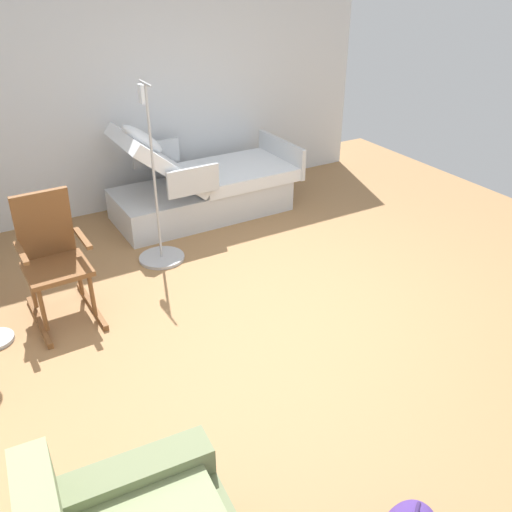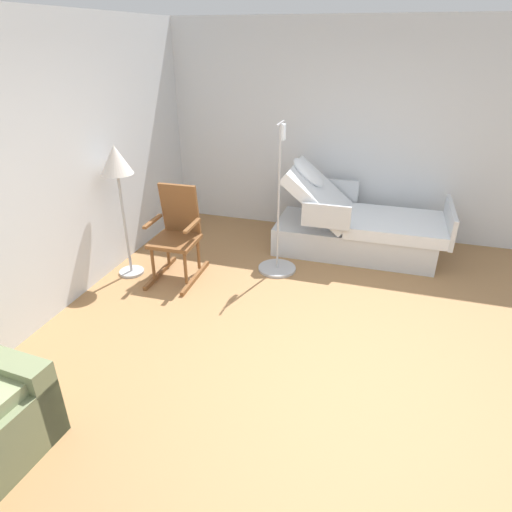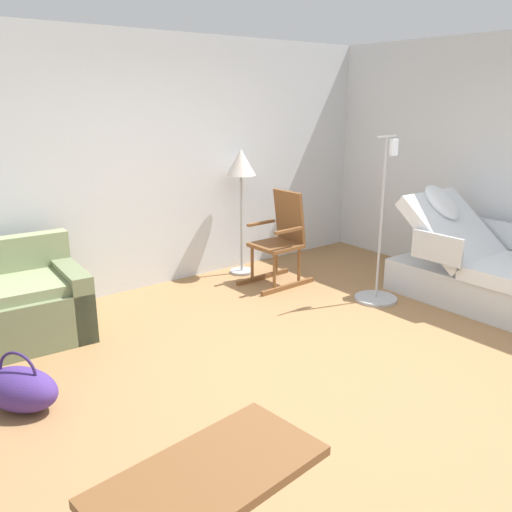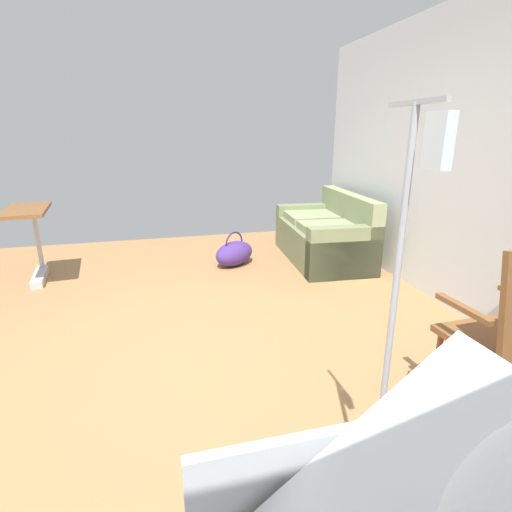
# 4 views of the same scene
# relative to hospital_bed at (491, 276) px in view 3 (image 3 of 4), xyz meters

# --- Properties ---
(ground_plane) EXTENTS (7.22, 7.22, 0.00)m
(ground_plane) POSITION_rel_hospital_bed_xyz_m (-2.24, 0.14, -0.32)
(ground_plane) COLOR #9E7247
(back_wall) EXTENTS (5.97, 0.10, 2.70)m
(back_wall) POSITION_rel_hospital_bed_xyz_m (-2.24, 2.71, 1.03)
(back_wall) COLOR silver
(back_wall) RESTS_ON ground
(hospital_bed) EXTENTS (1.05, 2.07, 1.18)m
(hospital_bed) POSITION_rel_hospital_bed_xyz_m (0.00, 0.00, 0.00)
(hospital_bed) COLOR silver
(hospital_bed) RESTS_ON ground
(rocking_chair) EXTENTS (0.77, 0.52, 1.05)m
(rocking_chair) POSITION_rel_hospital_bed_xyz_m (-1.20, 1.85, 0.19)
(rocking_chair) COLOR brown
(rocking_chair) RESTS_ON ground
(floor_lamp) EXTENTS (0.34, 0.34, 1.48)m
(floor_lamp) POSITION_rel_hospital_bed_xyz_m (-1.34, 2.41, 0.91)
(floor_lamp) COLOR #B2B5BA
(floor_lamp) RESTS_ON ground
(duffel_bag) EXTENTS (0.58, 0.64, 0.43)m
(duffel_bag) POSITION_rel_hospital_bed_xyz_m (-4.27, 0.95, -0.16)
(duffel_bag) COLOR #472D7A
(duffel_bag) RESTS_ON ground
(iv_pole) EXTENTS (0.44, 0.44, 1.69)m
(iv_pole) POSITION_rel_hospital_bed_xyz_m (-0.76, 0.81, -0.07)
(iv_pole) COLOR #B2B5BA
(iv_pole) RESTS_ON ground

